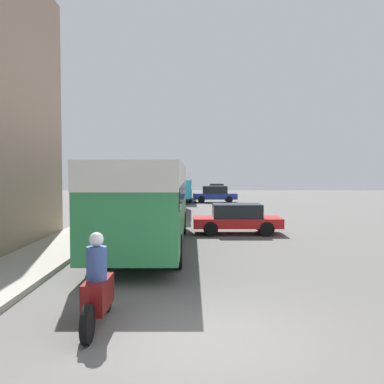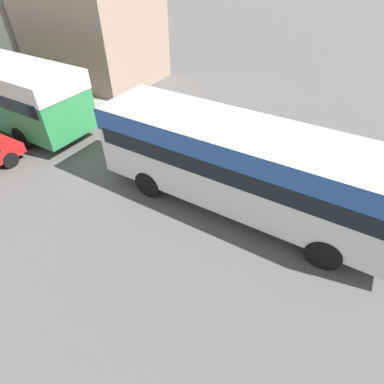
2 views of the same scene
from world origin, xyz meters
name	(u,v)px [view 2 (image 2 of 2)]	position (x,y,z in m)	size (l,w,h in m)	color
bus_following	(244,159)	(-2.02, 22.11, 1.92)	(2.54, 9.79, 2.95)	silver
pedestrian_near_curb	(251,132)	(-5.21, 21.13, 1.10)	(0.39, 0.39, 1.86)	#232838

